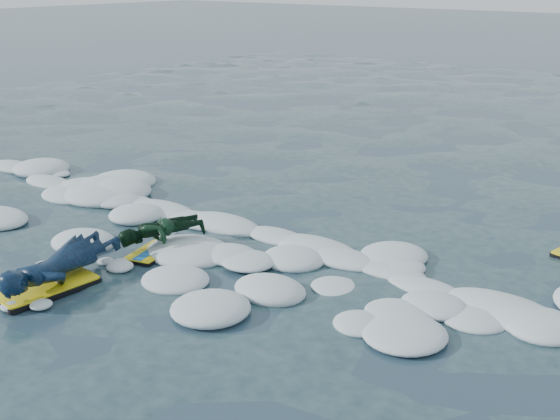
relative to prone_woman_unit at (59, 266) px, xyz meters
The scene contains 4 objects.
ground 1.55m from the prone_woman_unit, 47.85° to the left, with size 120.00×120.00×0.00m, color #1A2A3E.
foam_band 2.41m from the prone_woman_unit, 64.63° to the left, with size 12.00×3.10×0.30m, color silver, non-canonical shape.
prone_woman_unit is the anchor object (origin of this frame).
prone_child_unit 1.51m from the prone_woman_unit, 83.48° to the left, with size 1.02×1.26×0.44m.
Camera 1 is at (5.78, -5.62, 3.60)m, focal length 45.00 mm.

